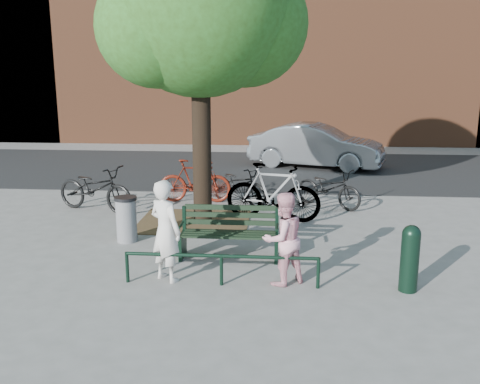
# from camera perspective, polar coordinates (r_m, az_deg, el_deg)

# --- Properties ---
(ground) EXTENTS (90.00, 90.00, 0.00)m
(ground) POSITION_cam_1_polar(r_m,az_deg,el_deg) (9.63, -1.16, -7.08)
(ground) COLOR gray
(ground) RESTS_ON ground
(dirt_pit) EXTENTS (2.40, 2.00, 0.02)m
(dirt_pit) POSITION_cam_1_polar(r_m,az_deg,el_deg) (11.82, -4.92, -3.17)
(dirt_pit) COLOR brown
(dirt_pit) RESTS_ON ground
(road) EXTENTS (40.00, 7.00, 0.01)m
(road) POSITION_cam_1_polar(r_m,az_deg,el_deg) (17.82, 1.58, 2.46)
(road) COLOR black
(road) RESTS_ON ground
(park_bench) EXTENTS (1.74, 0.54, 0.97)m
(park_bench) POSITION_cam_1_polar(r_m,az_deg,el_deg) (9.54, -1.13, -4.22)
(park_bench) COLOR black
(park_bench) RESTS_ON ground
(guard_railing) EXTENTS (3.06, 0.06, 0.51)m
(guard_railing) POSITION_cam_1_polar(r_m,az_deg,el_deg) (8.37, -2.01, -7.34)
(guard_railing) COLOR black
(guard_railing) RESTS_ON ground
(street_tree) EXTENTS (4.20, 3.80, 6.50)m
(street_tree) POSITION_cam_1_polar(r_m,az_deg,el_deg) (11.35, -4.05, 18.67)
(street_tree) COLOR black
(street_tree) RESTS_ON ground
(person_left) EXTENTS (0.72, 0.66, 1.64)m
(person_left) POSITION_cam_1_polar(r_m,az_deg,el_deg) (8.52, -7.95, -4.11)
(person_left) COLOR silver
(person_left) RESTS_ON ground
(person_right) EXTENTS (0.91, 0.86, 1.47)m
(person_right) POSITION_cam_1_polar(r_m,az_deg,el_deg) (8.35, 4.61, -5.00)
(person_right) COLOR pink
(person_right) RESTS_ON ground
(bollard) EXTENTS (0.28, 0.28, 1.04)m
(bollard) POSITION_cam_1_polar(r_m,az_deg,el_deg) (8.50, 17.67, -6.52)
(bollard) COLOR black
(bollard) RESTS_ON ground
(litter_bin) EXTENTS (0.44, 0.44, 0.89)m
(litter_bin) POSITION_cam_1_polar(r_m,az_deg,el_deg) (10.64, -12.03, -2.82)
(litter_bin) COLOR gray
(litter_bin) RESTS_ON ground
(bicycle_a) EXTENTS (2.21, 1.40, 1.10)m
(bicycle_a) POSITION_cam_1_polar(r_m,az_deg,el_deg) (13.00, -15.19, 0.37)
(bicycle_a) COLOR black
(bicycle_a) RESTS_ON ground
(bicycle_b) EXTENTS (1.83, 0.57, 1.09)m
(bicycle_b) POSITION_cam_1_polar(r_m,az_deg,el_deg) (13.42, -4.84, 1.18)
(bicycle_b) COLOR #51150B
(bicycle_b) RESTS_ON ground
(bicycle_c) EXTENTS (1.84, 1.67, 0.97)m
(bicycle_c) POSITION_cam_1_polar(r_m,az_deg,el_deg) (13.22, -0.17, 0.78)
(bicycle_c) COLOR black
(bicycle_c) RESTS_ON ground
(bicycle_d) EXTENTS (2.21, 1.04, 1.28)m
(bicycle_d) POSITION_cam_1_polar(r_m,az_deg,el_deg) (11.80, 3.53, -0.01)
(bicycle_d) COLOR gray
(bicycle_d) RESTS_ON ground
(bicycle_e) EXTENTS (1.81, 1.58, 0.94)m
(bicycle_e) POSITION_cam_1_polar(r_m,az_deg,el_deg) (13.12, 9.43, 0.43)
(bicycle_e) COLOR black
(bicycle_e) RESTS_ON ground
(parked_car) EXTENTS (4.71, 2.80, 1.47)m
(parked_car) POSITION_cam_1_polar(r_m,az_deg,el_deg) (18.22, 8.13, 4.89)
(parked_car) COLOR gray
(parked_car) RESTS_ON ground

